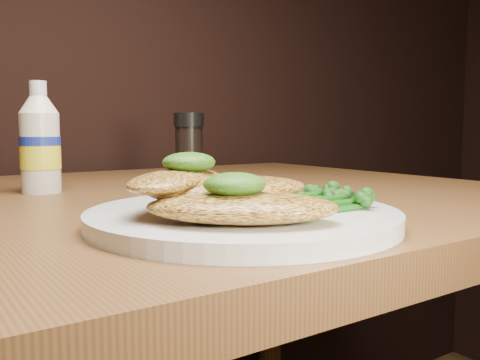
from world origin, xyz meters
TOP-DOWN VIEW (x-y plane):
  - plate at (0.05, 0.80)m, footprint 0.28×0.28m
  - chicken_front at (0.01, 0.75)m, footprint 0.17×0.16m
  - chicken_mid at (0.03, 0.79)m, footprint 0.16×0.10m
  - chicken_back at (-0.01, 0.82)m, footprint 0.15×0.13m
  - pesto_front at (0.01, 0.75)m, footprint 0.06×0.06m
  - pesto_back at (0.01, 0.82)m, footprint 0.05×0.05m
  - broccolini_bundle at (0.10, 0.78)m, footprint 0.17×0.15m
  - mayo_bottle at (-0.04, 1.15)m, footprint 0.07×0.07m
  - pepper_grinder at (0.17, 1.11)m, footprint 0.05×0.05m

SIDE VIEW (x-z plane):
  - plate at x=0.05m, z-range 0.75..0.76m
  - broccolini_bundle at x=0.10m, z-range 0.76..0.79m
  - chicken_front at x=0.01m, z-range 0.76..0.79m
  - chicken_mid at x=0.03m, z-range 0.77..0.80m
  - chicken_back at x=-0.01m, z-range 0.78..0.80m
  - pesto_front at x=0.01m, z-range 0.79..0.80m
  - pepper_grinder at x=0.17m, z-range 0.75..0.86m
  - pesto_back at x=0.01m, z-range 0.80..0.82m
  - mayo_bottle at x=-0.04m, z-range 0.75..0.90m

